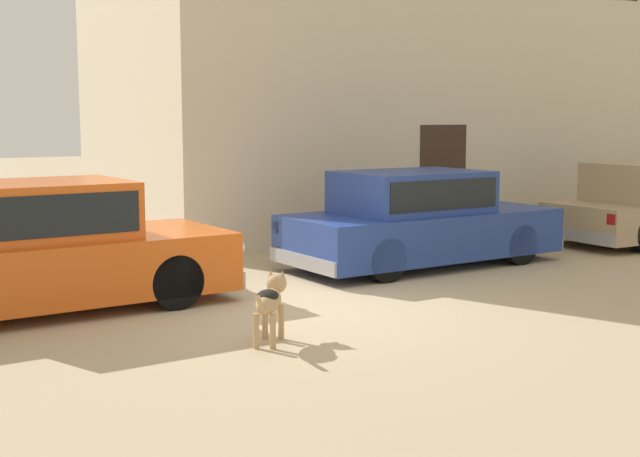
{
  "coord_description": "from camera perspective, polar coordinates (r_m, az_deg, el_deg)",
  "views": [
    {
      "loc": [
        -5.0,
        -8.6,
        2.26
      ],
      "look_at": [
        0.4,
        0.2,
        0.9
      ],
      "focal_mm": 47.93,
      "sensor_mm": 36.0,
      "label": 1
    }
  ],
  "objects": [
    {
      "name": "ground_plane",
      "position": [
        10.2,
        -1.34,
        -5.3
      ],
      "size": [
        80.0,
        80.0,
        0.0
      ],
      "primitive_type": "plane",
      "color": "tan"
    },
    {
      "name": "parked_sedan_nearest",
      "position": [
        10.45,
        -17.99,
        -1.22
      ],
      "size": [
        4.47,
        1.97,
        1.51
      ],
      "rotation": [
        0.0,
        0.0,
        0.04
      ],
      "color": "#D15619",
      "rests_on": "ground_plane"
    },
    {
      "name": "parked_sedan_second",
      "position": [
        13.0,
        6.59,
        0.68
      ],
      "size": [
        4.49,
        1.85,
        1.45
      ],
      "rotation": [
        0.0,
        0.0,
        0.03
      ],
      "color": "navy",
      "rests_on": "ground_plane"
    },
    {
      "name": "apartment_block",
      "position": [
        19.97,
        8.19,
        12.18
      ],
      "size": [
        15.01,
        5.61,
        7.83
      ],
      "color": "beige",
      "rests_on": "ground_plane"
    },
    {
      "name": "stray_dog_spotted",
      "position": [
        8.59,
        -3.35,
        -4.71
      ],
      "size": [
        0.72,
        0.81,
        0.68
      ],
      "rotation": [
        0.0,
        0.0,
        0.85
      ],
      "color": "tan",
      "rests_on": "ground_plane"
    }
  ]
}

